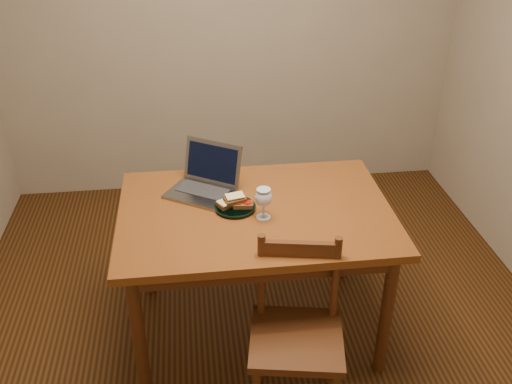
{
  "coord_description": "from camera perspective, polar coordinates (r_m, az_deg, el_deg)",
  "views": [
    {
      "loc": [
        -0.29,
        -2.29,
        2.18
      ],
      "look_at": [
        -0.0,
        0.06,
        0.8
      ],
      "focal_mm": 40.0,
      "sensor_mm": 36.0,
      "label": 1
    }
  ],
  "objects": [
    {
      "name": "plate",
      "position": [
        2.72,
        -2.09,
        -1.55
      ],
      "size": [
        0.2,
        0.2,
        0.02
      ],
      "primitive_type": "cylinder",
      "color": "black",
      "rests_on": "table"
    },
    {
      "name": "sandwich_cheese",
      "position": [
        2.72,
        -2.81,
        -1.06
      ],
      "size": [
        0.12,
        0.1,
        0.03
      ],
      "primitive_type": null,
      "rotation": [
        0.0,
        0.0,
        0.51
      ],
      "color": "#381E0C",
      "rests_on": "plate"
    },
    {
      "name": "chair",
      "position": [
        2.51,
        4.11,
        -13.29
      ],
      "size": [
        0.46,
        0.44,
        0.42
      ],
      "rotation": [
        0.0,
        0.0,
        -0.18
      ],
      "color": "#3E220C",
      "rests_on": "floor"
    },
    {
      "name": "back_wall",
      "position": [
        4.01,
        -2.84,
        17.52
      ],
      "size": [
        3.2,
        0.02,
        2.6
      ],
      "primitive_type": "cube",
      "color": "gray",
      "rests_on": "floor"
    },
    {
      "name": "floor",
      "position": [
        3.19,
        0.15,
        -13.21
      ],
      "size": [
        3.2,
        3.2,
        0.02
      ],
      "primitive_type": "cube",
      "color": "black",
      "rests_on": "ground"
    },
    {
      "name": "table",
      "position": [
        2.77,
        -0.06,
        -3.28
      ],
      "size": [
        1.3,
        0.9,
        0.74
      ],
      "color": "#542C0E",
      "rests_on": "floor"
    },
    {
      "name": "milk_glass",
      "position": [
        2.62,
        0.76,
        -1.15
      ],
      "size": [
        0.08,
        0.08,
        0.16
      ],
      "primitive_type": null,
      "color": "white",
      "rests_on": "table"
    },
    {
      "name": "sandwich_tomato",
      "position": [
        2.7,
        -1.28,
        -1.19
      ],
      "size": [
        0.1,
        0.07,
        0.03
      ],
      "primitive_type": null,
      "rotation": [
        0.0,
        0.0,
        -0.12
      ],
      "color": "#381E0C",
      "rests_on": "plate"
    },
    {
      "name": "laptop",
      "position": [
        2.87,
        -5.04,
        1.35
      ],
      "size": [
        0.42,
        0.41,
        0.23
      ],
      "rotation": [
        0.0,
        0.0,
        -0.56
      ],
      "color": "slate",
      "rests_on": "table"
    },
    {
      "name": "sandwich_top",
      "position": [
        2.7,
        -2.12,
        -0.66
      ],
      "size": [
        0.11,
        0.09,
        0.03
      ],
      "primitive_type": null,
      "rotation": [
        0.0,
        0.0,
        0.32
      ],
      "color": "#381E0C",
      "rests_on": "plate"
    }
  ]
}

